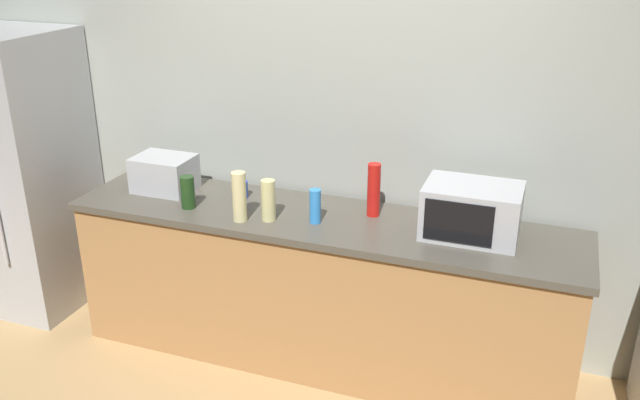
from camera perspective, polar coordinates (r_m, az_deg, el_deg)
The scene contains 12 objects.
ground_plane at distance 3.80m, azimuth -2.16°, elevation -16.32°, with size 8.00×8.00×0.00m, color tan.
back_wall at distance 3.87m, azimuth 2.10°, elevation 6.98°, with size 6.40×0.10×2.70m, color #9EA399.
counter_run at distance 3.85m, azimuth 0.00°, elevation -7.56°, with size 2.84×0.64×0.90m.
refrigerator at distance 4.71m, azimuth -24.12°, elevation 2.12°, with size 0.72×0.73×1.80m.
microwave at distance 3.47m, azimuth 12.77°, elevation -0.91°, with size 0.48×0.35×0.27m.
toaster_oven at distance 4.09m, azimuth -13.09°, elevation 2.21°, with size 0.34×0.26×0.21m, color #B7BABF.
bottle_hand_soap at distance 3.58m, azimuth -6.88°, elevation 0.29°, with size 0.08×0.08×0.27m, color beige.
bottle_spray_cleaner at distance 3.55m, azimuth -0.34°, elevation -0.54°, with size 0.06×0.06×0.19m, color #338CE5.
bottle_wine at distance 3.81m, azimuth -11.19°, elevation 0.65°, with size 0.08×0.08×0.18m, color #1E3F19.
bottle_hot_sauce at distance 3.63m, azimuth 4.59°, elevation 0.86°, with size 0.07×0.07×0.30m, color red.
bottle_vinegar at distance 3.58m, azimuth -4.42°, elevation -0.03°, with size 0.08×0.08×0.23m, color beige.
mug_blue at distance 3.92m, azimuth -6.75°, elevation 0.90°, with size 0.08×0.08×0.10m, color #2D4CB2.
Camera 1 is at (1.15, -2.74, 2.37)m, focal length 37.63 mm.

